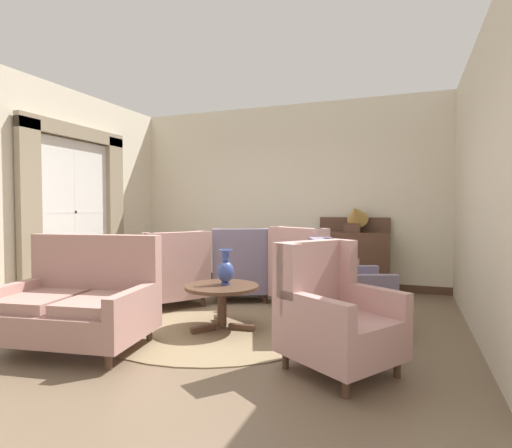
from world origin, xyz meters
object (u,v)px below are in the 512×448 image
sideboard (353,258)px  coffee_table (222,294)px  armchair_beside_settee (333,315)px  armchair_foreground_right (309,274)px  armchair_far_left (170,275)px  settee (77,304)px  armchair_near_window (241,270)px  armchair_back_corner (343,290)px  side_table (305,284)px  porcelain_vase (226,270)px  gramophone (355,217)px

sideboard → coffee_table: bearing=-112.9°
coffee_table → armchair_beside_settee: armchair_beside_settee is taller
armchair_foreground_right → armchair_far_left: bearing=48.1°
armchair_far_left → armchair_foreground_right: 1.83m
settee → armchair_near_window: size_ratio=1.30×
armchair_foreground_right → armchair_back_corner: bearing=155.0°
settee → armchair_foreground_right: (1.69, 2.23, 0.03)m
settee → armchair_back_corner: bearing=23.4°
side_table → settee: bearing=-136.5°
coffee_table → armchair_foreground_right: 1.41m
coffee_table → porcelain_vase: porcelain_vase is taller
armchair_back_corner → side_table: size_ratio=1.43×
coffee_table → porcelain_vase: 0.26m
armchair_near_window → gramophone: (1.46, 1.04, 0.75)m
side_table → sideboard: size_ratio=0.61×
armchair_foreground_right → gramophone: (0.45, 1.17, 0.74)m
armchair_far_left → side_table: (1.82, 0.02, 0.01)m
settee → sideboard: size_ratio=1.28×
armchair_far_left → armchair_foreground_right: (1.74, 0.57, 0.02)m
settee → armchair_foreground_right: 2.80m
coffee_table → armchair_far_left: size_ratio=0.65×
armchair_near_window → armchair_foreground_right: (1.01, -0.13, 0.01)m
coffee_table → side_table: side_table is taller
coffee_table → side_table: (0.74, 0.70, 0.04)m
coffee_table → settee: settee is taller
porcelain_vase → settee: bearing=-135.8°
porcelain_vase → side_table: (0.72, 0.66, -0.22)m
armchair_foreground_right → armchair_back_corner: size_ratio=1.14×
armchair_foreground_right → side_table: 0.56m
armchair_near_window → sideboard: 1.81m
sideboard → settee: bearing=-120.9°
porcelain_vase → armchair_near_window: 1.41m
armchair_beside_settee → gramophone: (-0.20, 3.09, 0.74)m
armchair_foreground_right → gramophone: gramophone is taller
settee → armchair_back_corner: size_ratio=1.48×
settee → side_table: settee is taller
settee → armchair_back_corner: settee is taller
armchair_foreground_right → armchair_beside_settee: bearing=138.7°
gramophone → settee: bearing=-122.1°
armchair_foreground_right → side_table: size_ratio=1.63×
coffee_table → gramophone: size_ratio=1.56×
settee → armchair_beside_settee: 2.36m
porcelain_vase → side_table: porcelain_vase is taller
armchair_foreground_right → armchair_near_window: bearing=22.6°
armchair_beside_settee → side_table: bearing=55.9°
armchair_far_left → armchair_back_corner: size_ratio=1.20×
porcelain_vase → settee: 1.49m
armchair_foreground_right → porcelain_vase: bearing=92.3°
porcelain_vase → armchair_near_window: size_ratio=0.33×
armchair_beside_settee → armchair_near_window: 2.64m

